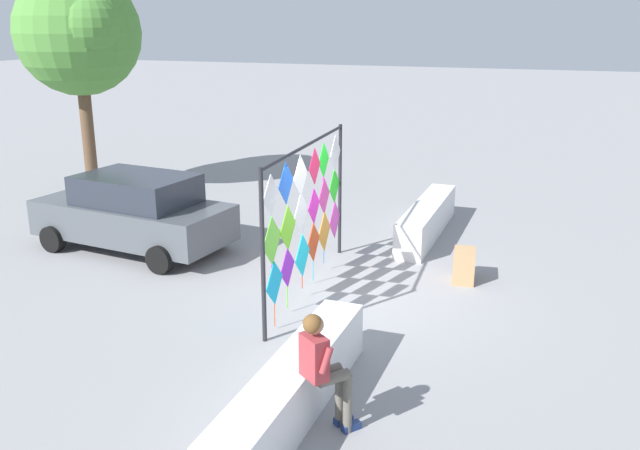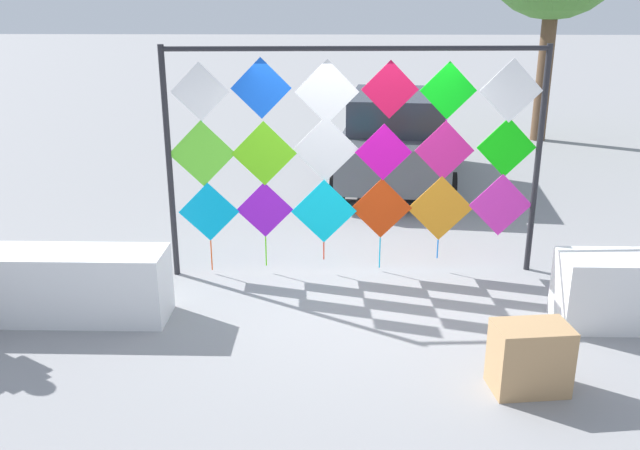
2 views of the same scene
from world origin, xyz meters
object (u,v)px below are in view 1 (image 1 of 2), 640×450
seated_vendor (323,364)px  kite_display_rack (308,205)px  parked_car (134,212)px  cardboard_box_large (464,266)px  tree_palm_like (81,28)px

seated_vendor → kite_display_rack: bearing=23.6°
parked_car → cardboard_box_large: 6.89m
seated_vendor → cardboard_box_large: seated_vendor is taller
kite_display_rack → tree_palm_like: size_ratio=0.72×
parked_car → tree_palm_like: tree_palm_like is taller
kite_display_rack → seated_vendor: bearing=-156.4°
kite_display_rack → tree_palm_like: tree_palm_like is taller
kite_display_rack → seated_vendor: kite_display_rack is taller
kite_display_rack → seated_vendor: size_ratio=2.75×
parked_car → cardboard_box_large: (0.58, -6.85, -0.53)m
kite_display_rack → cardboard_box_large: size_ratio=6.95×
kite_display_rack → seated_vendor: 4.60m
parked_car → tree_palm_like: 6.64m
kite_display_rack → parked_car: (0.86, 4.27, -0.77)m
kite_display_rack → cardboard_box_large: bearing=-60.9°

